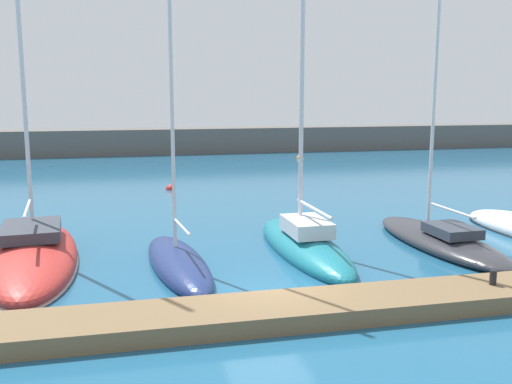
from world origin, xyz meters
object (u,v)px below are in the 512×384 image
sailboat_charcoal_fifth (440,236)px  dock_bollard (493,277)px  sailboat_navy_third (178,260)px  sailboat_red_second (32,254)px  mooring_buoy_red (171,189)px  sailboat_teal_fourth (304,241)px  mooring_buoy_orange (300,158)px

sailboat_charcoal_fifth → dock_bollard: (-1.80, -5.93, 0.33)m
sailboat_navy_third → dock_bollard: 10.16m
sailboat_red_second → dock_bollard: 15.51m
sailboat_red_second → mooring_buoy_red: sailboat_red_second is taller
dock_bollard → sailboat_navy_third: bearing=148.6°
sailboat_navy_third → dock_bollard: size_ratio=32.96×
sailboat_navy_third → mooring_buoy_red: size_ratio=23.11×
sailboat_red_second → sailboat_teal_fourth: bearing=-99.9°
sailboat_red_second → mooring_buoy_orange: size_ratio=25.08×
sailboat_teal_fourth → sailboat_charcoal_fifth: sailboat_teal_fourth is taller
mooring_buoy_red → mooring_buoy_orange: bearing=48.4°
mooring_buoy_orange → sailboat_teal_fourth: bearing=-107.1°
mooring_buoy_red → sailboat_navy_third: bearing=-93.9°
sailboat_red_second → sailboat_charcoal_fifth: sailboat_charcoal_fifth is taller
sailboat_charcoal_fifth → sailboat_teal_fourth: bearing=83.7°
sailboat_teal_fourth → sailboat_charcoal_fifth: bearing=-95.4°
sailboat_charcoal_fifth → mooring_buoy_orange: sailboat_charcoal_fifth is taller
sailboat_navy_third → dock_bollard: bearing=-127.2°
mooring_buoy_red → dock_bollard: dock_bollard is taller
sailboat_navy_third → mooring_buoy_orange: size_ratio=20.52×
sailboat_charcoal_fifth → dock_bollard: bearing=161.1°
sailboat_teal_fourth → dock_bollard: size_ratio=42.11×
sailboat_red_second → mooring_buoy_red: 16.09m
sailboat_red_second → sailboat_charcoal_fifth: 15.58m
mooring_buoy_orange → dock_bollard: dock_bollard is taller
mooring_buoy_red → dock_bollard: size_ratio=1.43×
sailboat_red_second → sailboat_teal_fourth: sailboat_teal_fourth is taller
sailboat_red_second → sailboat_charcoal_fifth: bearing=-99.6°
sailboat_navy_third → sailboat_charcoal_fifth: size_ratio=0.81×
mooring_buoy_red → dock_bollard: (7.52, -22.06, 0.72)m
sailboat_navy_third → mooring_buoy_orange: bearing=-30.2°
sailboat_teal_fourth → dock_bollard: (3.75, -6.34, 0.30)m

